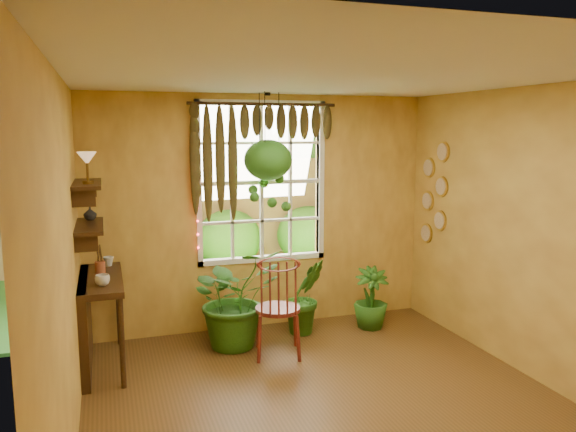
% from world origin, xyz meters
% --- Properties ---
extents(floor, '(4.50, 4.50, 0.00)m').
position_xyz_m(floor, '(0.00, 0.00, 0.00)').
color(floor, brown).
rests_on(floor, ground).
extents(ceiling, '(4.50, 4.50, 0.00)m').
position_xyz_m(ceiling, '(0.00, 0.00, 2.70)').
color(ceiling, white).
rests_on(ceiling, wall_back).
extents(wall_back, '(4.00, 0.00, 4.00)m').
position_xyz_m(wall_back, '(0.00, 2.25, 1.35)').
color(wall_back, '#E4B94E').
rests_on(wall_back, floor).
extents(wall_left, '(0.00, 4.50, 4.50)m').
position_xyz_m(wall_left, '(-2.00, 0.00, 1.35)').
color(wall_left, '#E4B94E').
rests_on(wall_left, floor).
extents(wall_right, '(0.00, 4.50, 4.50)m').
position_xyz_m(wall_right, '(2.00, 0.00, 1.35)').
color(wall_right, '#E4B94E').
rests_on(wall_right, floor).
extents(window, '(1.52, 0.10, 1.86)m').
position_xyz_m(window, '(0.00, 2.28, 1.70)').
color(window, white).
rests_on(window, wall_back).
extents(valance_vine, '(1.70, 0.12, 1.10)m').
position_xyz_m(valance_vine, '(-0.08, 2.16, 2.28)').
color(valance_vine, '#3B2610').
rests_on(valance_vine, window).
extents(string_lights, '(0.03, 0.03, 1.54)m').
position_xyz_m(string_lights, '(-0.76, 2.19, 1.75)').
color(string_lights, '#FF2633').
rests_on(string_lights, window).
extents(wall_plates, '(0.04, 0.32, 1.10)m').
position_xyz_m(wall_plates, '(1.98, 1.79, 1.55)').
color(wall_plates, '#F6EDC9').
rests_on(wall_plates, wall_right).
extents(counter_ledge, '(0.40, 1.20, 0.90)m').
position_xyz_m(counter_ledge, '(-1.91, 1.60, 0.55)').
color(counter_ledge, '#3B2610').
rests_on(counter_ledge, floor).
extents(shelf_lower, '(0.25, 0.90, 0.04)m').
position_xyz_m(shelf_lower, '(-1.88, 1.60, 1.40)').
color(shelf_lower, '#3B2610').
rests_on(shelf_lower, wall_left).
extents(shelf_upper, '(0.25, 0.90, 0.04)m').
position_xyz_m(shelf_upper, '(-1.88, 1.60, 1.80)').
color(shelf_upper, '#3B2610').
rests_on(shelf_upper, wall_left).
extents(backyard, '(14.00, 10.00, 12.00)m').
position_xyz_m(backyard, '(0.24, 6.87, 1.28)').
color(backyard, '#30601B').
rests_on(backyard, ground).
extents(windsor_chair, '(0.56, 0.58, 1.24)m').
position_xyz_m(windsor_chair, '(-0.10, 1.31, 0.36)').
color(windsor_chair, maroon).
rests_on(windsor_chair, floor).
extents(potted_plant_left, '(1.17, 1.09, 1.08)m').
position_xyz_m(potted_plant_left, '(-0.46, 1.71, 0.54)').
color(potted_plant_left, '#194F15').
rests_on(potted_plant_left, floor).
extents(potted_plant_mid, '(0.52, 0.44, 0.86)m').
position_xyz_m(potted_plant_mid, '(0.38, 1.85, 0.43)').
color(potted_plant_mid, '#194F15').
rests_on(potted_plant_mid, floor).
extents(potted_plant_right, '(0.46, 0.46, 0.71)m').
position_xyz_m(potted_plant_right, '(1.17, 1.76, 0.36)').
color(potted_plant_right, '#194F15').
rests_on(potted_plant_right, floor).
extents(hanging_basket, '(0.53, 0.53, 1.32)m').
position_xyz_m(hanging_basket, '(-0.00, 2.00, 1.92)').
color(hanging_basket, black).
rests_on(hanging_basket, ceiling).
extents(cup_a, '(0.17, 0.17, 0.10)m').
position_xyz_m(cup_a, '(-1.78, 1.27, 0.95)').
color(cup_a, silver).
rests_on(cup_a, counter_ledge).
extents(cup_b, '(0.13, 0.13, 0.10)m').
position_xyz_m(cup_b, '(-1.72, 2.04, 0.95)').
color(cup_b, beige).
rests_on(cup_b, counter_ledge).
extents(brush_jar, '(0.10, 0.10, 0.36)m').
position_xyz_m(brush_jar, '(-1.80, 1.74, 1.04)').
color(brush_jar, brown).
rests_on(brush_jar, counter_ledge).
extents(shelf_vase, '(0.13, 0.13, 0.13)m').
position_xyz_m(shelf_vase, '(-1.87, 1.87, 1.48)').
color(shelf_vase, '#B2AD99').
rests_on(shelf_vase, shelf_lower).
extents(tiffany_lamp, '(0.17, 0.17, 0.29)m').
position_xyz_m(tiffany_lamp, '(-1.86, 1.41, 2.03)').
color(tiffany_lamp, brown).
rests_on(tiffany_lamp, shelf_upper).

